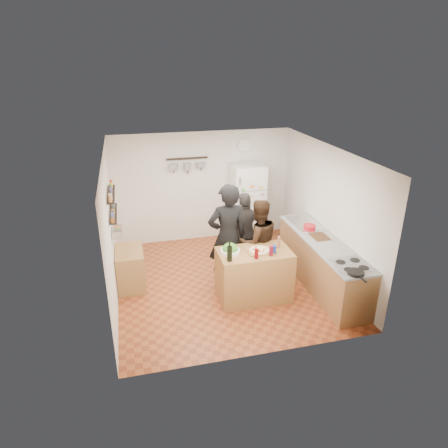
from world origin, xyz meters
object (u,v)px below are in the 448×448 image
object	(u,v)px
wine_bottle	(230,254)
person_back	(245,233)
pepper_mill	(279,243)
skillet	(356,273)
red_bowl	(309,227)
person_left	(227,237)
prep_island	(254,275)
wall_clock	(244,146)
fridge	(247,203)
person_center	(258,242)
salt_canister	(274,249)
salad_bowl	(230,251)
counter_run	(322,264)
side_table	(130,268)

from	to	relation	value
wine_bottle	person_back	distance (m)	1.39
pepper_mill	person_back	size ratio (longest dim) A/B	0.11
skillet	red_bowl	xyz separation A→B (m)	(0.05, 1.73, 0.02)
person_left	person_back	size ratio (longest dim) A/B	1.22
prep_island	wine_bottle	distance (m)	0.80
red_bowl	wall_clock	size ratio (longest dim) A/B	0.77
skillet	fridge	xyz separation A→B (m)	(-0.65, 3.52, -0.04)
person_left	person_center	xyz separation A→B (m)	(0.58, 0.00, -0.17)
pepper_mill	salt_canister	distance (m)	0.23
pepper_mill	skillet	xyz separation A→B (m)	(0.80, -1.17, -0.05)
salad_bowl	counter_run	bearing A→B (deg)	1.67
red_bowl	skillet	bearing A→B (deg)	-91.65
salt_canister	salad_bowl	bearing A→B (deg)	166.72
skillet	red_bowl	world-z (taller)	red_bowl
prep_island	side_table	bearing A→B (deg)	156.04
person_back	counter_run	bearing A→B (deg)	141.46
counter_run	fridge	xyz separation A→B (m)	(-0.75, 2.30, 0.45)
red_bowl	wall_clock	distance (m)	2.52
person_center	side_table	distance (m)	2.41
person_back	pepper_mill	bearing A→B (deg)	106.47
person_center	side_table	size ratio (longest dim) A/B	2.06
pepper_mill	person_back	distance (m)	1.02
person_left	skillet	distance (m)	2.28
prep_island	person_center	xyz separation A→B (m)	(0.23, 0.52, 0.37)
salt_canister	counter_run	bearing A→B (deg)	11.94
counter_run	wall_clock	distance (m)	3.22
person_back	counter_run	world-z (taller)	person_back
person_back	fridge	world-z (taller)	fridge
salt_canister	wall_clock	world-z (taller)	wall_clock
prep_island	salad_bowl	distance (m)	0.65
skillet	side_table	xyz separation A→B (m)	(-3.34, 2.05, -0.58)
wall_clock	side_table	bearing A→B (deg)	-146.19
person_center	counter_run	bearing A→B (deg)	154.87
prep_island	wine_bottle	size ratio (longest dim) A/B	4.86
salad_bowl	salt_canister	distance (m)	0.74
person_left	person_center	distance (m)	0.61
counter_run	red_bowl	size ratio (longest dim) A/B	11.35
prep_island	side_table	world-z (taller)	prep_island
wine_bottle	prep_island	bearing A→B (deg)	23.75
salt_canister	red_bowl	size ratio (longest dim) A/B	0.57
counter_run	red_bowl	bearing A→B (deg)	95.55
person_left	fridge	distance (m)	2.11
prep_island	fridge	bearing A→B (deg)	76.02
fridge	wall_clock	size ratio (longest dim) A/B	6.00
salad_bowl	salt_canister	size ratio (longest dim) A/B	2.51
red_bowl	side_table	bearing A→B (deg)	174.71
pepper_mill	skillet	distance (m)	1.41
salad_bowl	person_left	xyz separation A→B (m)	(0.07, 0.46, 0.05)
prep_island	pepper_mill	bearing A→B (deg)	6.34
salt_canister	person_back	xyz separation A→B (m)	(-0.17, 1.12, -0.16)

